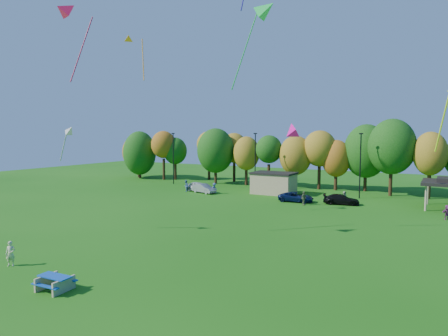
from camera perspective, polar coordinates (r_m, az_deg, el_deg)
The scene contains 20 objects.
ground at distance 23.15m, azimuth -6.50°, elevation -18.14°, with size 160.00×160.00×0.00m, color #19600F.
tree_line at distance 64.24m, azimuth 17.16°, elevation 1.97°, with size 93.57×10.55×11.15m.
lamp_posts at distance 58.31m, azimuth 18.89°, elevation 0.64°, with size 64.50×0.25×9.09m.
utility_building at distance 60.09m, azimuth 7.12°, elevation -2.13°, with size 6.30×4.30×3.25m.
picnic_table at distance 25.93m, azimuth -23.00°, elevation -14.74°, with size 2.07×1.75×0.86m.
kite_flyer at distance 31.49m, azimuth -28.19°, elevation -10.74°, with size 0.63×0.41×1.72m, color beige.
car_a at distance 62.19m, azimuth -3.68°, elevation -2.69°, with size 1.77×4.39×1.50m, color silver.
car_b at distance 60.68m, azimuth -2.87°, elevation -2.94°, with size 1.45×4.16×1.37m, color #96969B.
car_c at distance 53.73m, azimuth 10.24°, elevation -4.10°, with size 2.12×4.59×1.28m, color #0B1943.
car_d at distance 53.10m, azimuth 16.40°, elevation -4.33°, with size 1.81×4.46×1.29m, color black.
far_person_0 at distance 62.33m, azimuth -5.46°, elevation -2.55°, with size 0.87×0.67×1.78m, color #4E76AC.
far_person_2 at distance 51.47m, azimuth 11.32°, elevation -4.25°, with size 1.03×0.43×1.76m, color #647245.
far_person_3 at distance 54.18m, azimuth 16.80°, elevation -4.01°, with size 0.76×0.50×1.56m, color #657D55.
far_person_4 at distance 48.15m, azimuth 29.26°, elevation -5.54°, with size 1.47×0.47×1.59m, color #8E3B77.
far_person_5 at distance 59.92m, azimuth -1.38°, elevation -2.92°, with size 1.04×0.60×1.61m, color #425893.
kite_0 at distance 36.09m, azimuth -21.25°, elevation 20.23°, with size 1.96×3.80×6.45m.
kite_5 at distance 21.57m, azimuth 9.78°, elevation 5.55°, with size 1.33×1.38×1.10m.
kite_9 at distance 35.71m, azimuth 5.96°, elevation 21.55°, with size 4.52×1.93×7.58m.
kite_11 at distance 45.91m, azimuth -13.41°, elevation 17.58°, with size 2.59×2.62×5.32m.
kite_14 at distance 38.06m, azimuth -21.22°, elevation 4.96°, with size 2.07×0.94×3.36m.
Camera 1 is at (12.54, -17.20, 9.10)m, focal length 32.00 mm.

